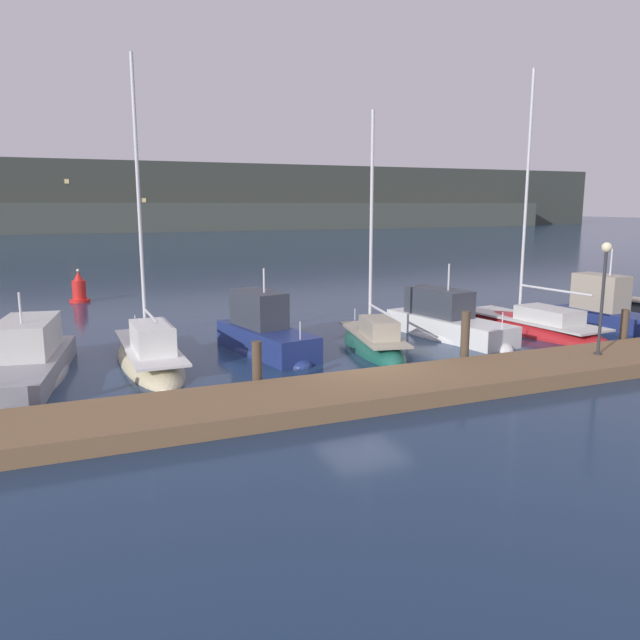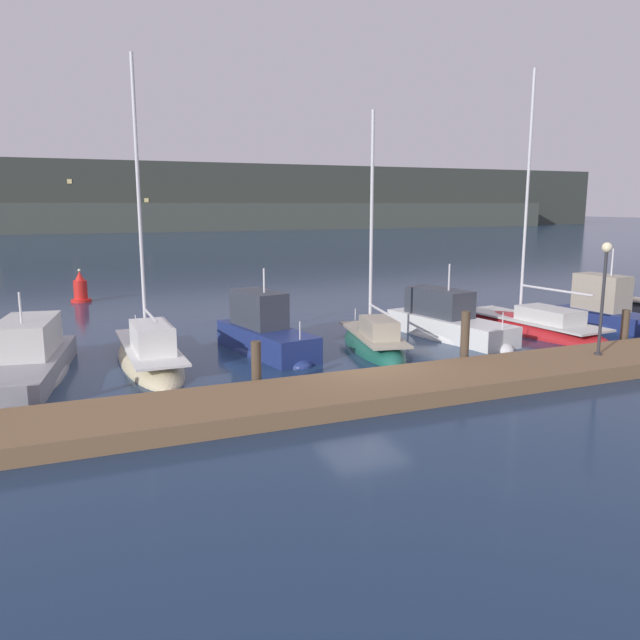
# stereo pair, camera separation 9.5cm
# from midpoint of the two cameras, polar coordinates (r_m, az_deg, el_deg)

# --- Properties ---
(ground_plane) EXTENTS (400.00, 400.00, 0.00)m
(ground_plane) POSITION_cam_midpoint_polar(r_m,az_deg,el_deg) (19.26, 3.86, -5.26)
(ground_plane) COLOR #192D4C
(dock) EXTENTS (42.07, 2.80, 0.45)m
(dock) POSITION_cam_midpoint_polar(r_m,az_deg,el_deg) (17.55, 6.72, -6.12)
(dock) COLOR brown
(dock) RESTS_ON ground
(mooring_pile_2) EXTENTS (0.28, 0.28, 1.49)m
(mooring_pile_2) POSITION_cam_midpoint_polar(r_m,az_deg,el_deg) (17.55, -5.94, -4.34)
(mooring_pile_2) COLOR #4C3D2D
(mooring_pile_2) RESTS_ON ground
(mooring_pile_3) EXTENTS (0.28, 0.28, 1.88)m
(mooring_pile_3) POSITION_cam_midpoint_polar(r_m,az_deg,el_deg) (20.56, 12.99, -1.79)
(mooring_pile_3) COLOR #4C3D2D
(mooring_pile_3) RESTS_ON ground
(mooring_pile_4) EXTENTS (0.28, 0.28, 1.48)m
(mooring_pile_4) POSITION_cam_midpoint_polar(r_m,az_deg,el_deg) (25.26, 25.93, -0.78)
(mooring_pile_4) COLOR #4C3D2D
(mooring_pile_4) RESTS_ON ground
(motorboat_berth_3) EXTENTS (3.41, 7.44, 3.12)m
(motorboat_berth_3) POSITION_cam_midpoint_polar(r_m,az_deg,el_deg) (21.11, -25.45, -4.01)
(motorboat_berth_3) COLOR gray
(motorboat_berth_3) RESTS_ON ground
(sailboat_berth_4) EXTENTS (1.98, 7.41, 10.55)m
(sailboat_berth_4) POSITION_cam_midpoint_polar(r_m,az_deg,el_deg) (21.59, -15.41, -3.37)
(sailboat_berth_4) COLOR beige
(sailboat_berth_4) RESTS_ON ground
(motorboat_berth_5) EXTENTS (2.76, 5.60, 3.57)m
(motorboat_berth_5) POSITION_cam_midpoint_polar(r_m,az_deg,el_deg) (22.38, -5.16, -1.93)
(motorboat_berth_5) COLOR navy
(motorboat_berth_5) RESTS_ON ground
(sailboat_berth_6) EXTENTS (2.77, 6.02, 9.20)m
(sailboat_berth_6) POSITION_cam_midpoint_polar(r_m,az_deg,el_deg) (22.95, 4.79, -2.35)
(sailboat_berth_6) COLOR #195647
(sailboat_berth_6) RESTS_ON ground
(motorboat_berth_7) EXTENTS (2.99, 6.58, 3.57)m
(motorboat_berth_7) POSITION_cam_midpoint_polar(r_m,az_deg,el_deg) (25.44, 11.47, -0.83)
(motorboat_berth_7) COLOR white
(motorboat_berth_7) RESTS_ON ground
(sailboat_berth_8) EXTENTS (3.14, 8.02, 11.20)m
(sailboat_berth_8) POSITION_cam_midpoint_polar(r_m,az_deg,el_deg) (27.46, 18.65, -0.76)
(sailboat_berth_8) COLOR red
(sailboat_berth_8) RESTS_ON ground
(motorboat_berth_9) EXTENTS (2.10, 5.20, 3.98)m
(motorboat_berth_9) POSITION_cam_midpoint_polar(r_m,az_deg,el_deg) (29.73, 24.62, 0.21)
(motorboat_berth_9) COLOR navy
(motorboat_berth_9) RESTS_ON ground
(channel_buoy) EXTENTS (1.06, 1.06, 1.81)m
(channel_buoy) POSITION_cam_midpoint_polar(r_m,az_deg,el_deg) (36.16, -21.23, 2.57)
(channel_buoy) COLOR red
(channel_buoy) RESTS_ON ground
(dock_lamppost) EXTENTS (0.32, 0.32, 3.61)m
(dock_lamppost) POSITION_cam_midpoint_polar(r_m,az_deg,el_deg) (21.72, 24.42, 3.41)
(dock_lamppost) COLOR #2D2D33
(dock_lamppost) RESTS_ON dock
(hillside_backdrop) EXTENTS (240.00, 23.00, 13.46)m
(hillside_backdrop) POSITION_cam_midpoint_polar(r_m,az_deg,el_deg) (134.05, -18.03, 10.47)
(hillside_backdrop) COLOR #333833
(hillside_backdrop) RESTS_ON ground
(rowboat_adrift) EXTENTS (1.92, 3.17, 0.56)m
(rowboat_adrift) POSITION_cam_midpoint_polar(r_m,az_deg,el_deg) (43.58, 23.71, 2.77)
(rowboat_adrift) COLOR beige
(rowboat_adrift) RESTS_ON ground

